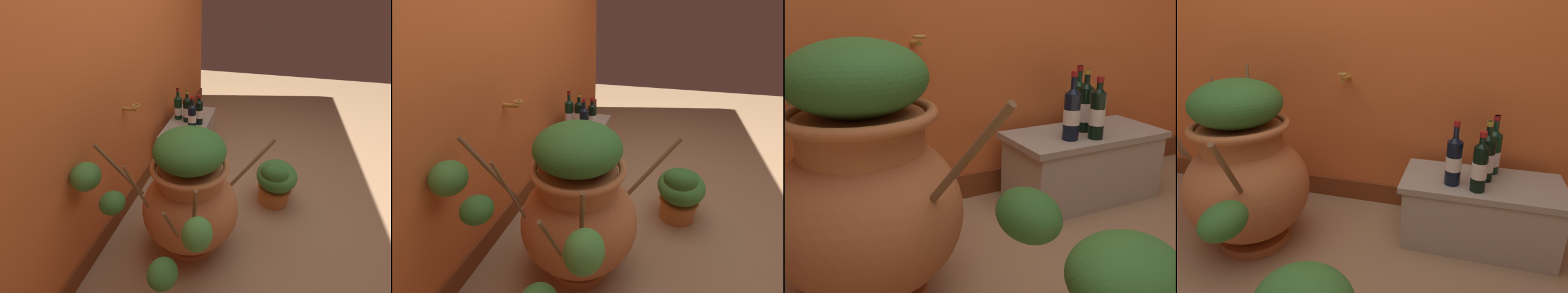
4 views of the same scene
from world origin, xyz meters
The scene contains 9 objects.
ground_plane centered at (0.00, 0.00, 0.00)m, with size 7.00×7.00×0.00m, color #9E7A56.
back_wall centered at (0.00, 1.20, 1.29)m, with size 4.40×0.33×2.60m.
terracotta_urn centered at (-0.47, 0.54, 0.40)m, with size 0.96×1.14×0.85m.
stone_ledge centered at (0.65, 0.85, 0.19)m, with size 0.77×0.37×0.35m.
wine_bottle_left centered at (0.69, 0.97, 0.47)m, with size 0.08×0.08×0.30m.
wine_bottle_middle centered at (0.63, 0.75, 0.47)m, with size 0.07×0.07×0.29m.
wine_bottle_right centered at (0.51, 0.78, 0.48)m, with size 0.08×0.08×0.31m.
wine_bottle_back centered at (0.66, 0.87, 0.47)m, with size 0.08×0.08×0.30m.
potted_shrub centered at (0.11, 0.01, 0.20)m, with size 0.33×0.30×0.35m.
Camera 2 is at (-1.56, 0.19, 1.32)m, focal length 26.49 mm.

